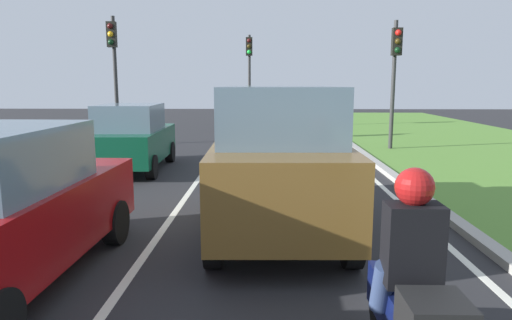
% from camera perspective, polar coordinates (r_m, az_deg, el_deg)
% --- Properties ---
extents(ground_plane, '(60.00, 60.00, 0.00)m').
position_cam_1_polar(ground_plane, '(12.32, -3.18, -1.41)').
color(ground_plane, '#262628').
extents(lane_line_center, '(0.12, 32.00, 0.01)m').
position_cam_1_polar(lane_line_center, '(12.40, -6.41, -1.38)').
color(lane_line_center, silver).
rests_on(lane_line_center, ground).
extents(lane_line_right_edge, '(0.12, 32.00, 0.01)m').
position_cam_1_polar(lane_line_right_edge, '(12.56, 13.42, -1.43)').
color(lane_line_right_edge, silver).
rests_on(lane_line_right_edge, ground).
extents(curb_right, '(0.24, 48.00, 0.12)m').
position_cam_1_polar(curb_right, '(12.67, 15.65, -1.18)').
color(curb_right, '#9E9B93').
rests_on(curb_right, ground).
extents(car_suv_ahead, '(2.05, 4.54, 2.28)m').
position_cam_1_polar(car_suv_ahead, '(7.20, 2.73, 0.18)').
color(car_suv_ahead, brown).
rests_on(car_suv_ahead, ground).
extents(car_hatchback_far, '(1.82, 3.75, 1.78)m').
position_cam_1_polar(car_hatchback_far, '(12.79, -15.04, 2.68)').
color(car_hatchback_far, '#0C472D').
rests_on(car_hatchback_far, ground).
extents(rider_person, '(0.50, 0.40, 1.16)m').
position_cam_1_polar(rider_person, '(3.58, 18.66, -9.58)').
color(rider_person, black).
rests_on(rider_person, ground).
extents(traffic_light_near_right, '(0.32, 0.50, 4.42)m').
position_cam_1_polar(traffic_light_near_right, '(16.63, 16.83, 11.34)').
color(traffic_light_near_right, '#2D2D2D').
rests_on(traffic_light_near_right, ground).
extents(traffic_light_overhead_left, '(0.32, 0.50, 4.74)m').
position_cam_1_polar(traffic_light_overhead_left, '(18.05, -17.20, 11.90)').
color(traffic_light_overhead_left, '#2D2D2D').
rests_on(traffic_light_overhead_left, ground).
extents(traffic_light_far_median, '(0.32, 0.50, 4.73)m').
position_cam_1_polar(traffic_light_far_median, '(23.89, -0.84, 11.72)').
color(traffic_light_far_median, '#2D2D2D').
rests_on(traffic_light_far_median, ground).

